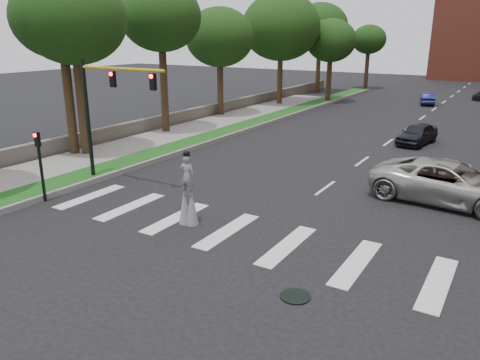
# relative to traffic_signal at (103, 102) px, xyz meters

# --- Properties ---
(ground_plane) EXTENTS (160.00, 160.00, 0.00)m
(ground_plane) POSITION_rel_traffic_signal_xyz_m (9.78, -3.00, -4.15)
(ground_plane) COLOR black
(ground_plane) RESTS_ON ground
(grass_median) EXTENTS (2.00, 60.00, 0.25)m
(grass_median) POSITION_rel_traffic_signal_xyz_m (-1.72, 17.00, -4.03)
(grass_median) COLOR #154814
(grass_median) RESTS_ON ground
(median_curb) EXTENTS (0.20, 60.00, 0.28)m
(median_curb) POSITION_rel_traffic_signal_xyz_m (-0.67, 17.00, -4.01)
(median_curb) COLOR gray
(median_curb) RESTS_ON ground
(sidewalk_left) EXTENTS (4.00, 60.00, 0.18)m
(sidewalk_left) POSITION_rel_traffic_signal_xyz_m (-4.72, 7.00, -4.06)
(sidewalk_left) COLOR gray
(sidewalk_left) RESTS_ON ground
(stone_wall) EXTENTS (0.50, 56.00, 1.10)m
(stone_wall) POSITION_rel_traffic_signal_xyz_m (-7.22, 19.00, -3.60)
(stone_wall) COLOR #58534C
(stone_wall) RESTS_ON ground
(manhole) EXTENTS (0.90, 0.90, 0.04)m
(manhole) POSITION_rel_traffic_signal_xyz_m (12.78, -5.00, -4.13)
(manhole) COLOR black
(manhole) RESTS_ON ground
(traffic_signal) EXTENTS (5.30, 0.23, 6.20)m
(traffic_signal) POSITION_rel_traffic_signal_xyz_m (0.00, 0.00, 0.00)
(traffic_signal) COLOR black
(traffic_signal) RESTS_ON ground
(secondary_signal) EXTENTS (0.25, 0.21, 3.23)m
(secondary_signal) POSITION_rel_traffic_signal_xyz_m (-0.52, -3.50, -2.20)
(secondary_signal) COLOR black
(secondary_signal) RESTS_ON ground
(stilt_performer) EXTENTS (0.84, 0.57, 3.06)m
(stilt_performer) POSITION_rel_traffic_signal_xyz_m (6.75, -2.20, -2.95)
(stilt_performer) COLOR #332314
(stilt_performer) RESTS_ON ground
(suv_crossing) EXTENTS (7.08, 3.78, 1.89)m
(suv_crossing) POSITION_rel_traffic_signal_xyz_m (15.27, 5.92, -3.20)
(suv_crossing) COLOR #B2B1A9
(suv_crossing) RESTS_ON ground
(car_near) EXTENTS (2.40, 4.51, 1.46)m
(car_near) POSITION_rel_traffic_signal_xyz_m (11.57, 17.53, -3.42)
(car_near) COLOR black
(car_near) RESTS_ON ground
(car_mid) EXTENTS (2.21, 4.17, 1.31)m
(car_mid) POSITION_rel_traffic_signal_xyz_m (8.50, 38.02, -3.50)
(car_mid) COLOR #16194D
(car_mid) RESTS_ON ground
(tree_1) EXTENTS (5.63, 5.63, 10.63)m
(tree_1) POSITION_rel_traffic_signal_xyz_m (-6.16, 2.93, 4.02)
(tree_1) COLOR #332314
(tree_1) RESTS_ON ground
(tree_2) EXTENTS (5.89, 5.89, 11.04)m
(tree_2) POSITION_rel_traffic_signal_xyz_m (-5.78, 11.35, 4.33)
(tree_2) COLOR #332314
(tree_2) RESTS_ON ground
(tree_3) EXTENTS (6.14, 6.14, 9.67)m
(tree_3) POSITION_rel_traffic_signal_xyz_m (-6.50, 20.04, 2.88)
(tree_3) COLOR #332314
(tree_3) RESTS_ON ground
(tree_4) EXTENTS (8.09, 8.09, 11.47)m
(tree_4) POSITION_rel_traffic_signal_xyz_m (-5.04, 29.25, 3.87)
(tree_4) COLOR #332314
(tree_4) RESTS_ON ground
(tree_5) EXTENTS (6.99, 6.99, 11.14)m
(tree_5) POSITION_rel_traffic_signal_xyz_m (-5.95, 42.03, 3.99)
(tree_5) COLOR #332314
(tree_5) RESTS_ON ground
(tree_6) EXTENTS (5.40, 5.40, 8.95)m
(tree_6) POSITION_rel_traffic_signal_xyz_m (-1.34, 33.95, 2.46)
(tree_6) COLOR #332314
(tree_6) RESTS_ON ground
(tree_7) EXTENTS (4.58, 4.58, 8.57)m
(tree_7) POSITION_rel_traffic_signal_xyz_m (-1.81, 49.45, 2.40)
(tree_7) COLOR #332314
(tree_7) RESTS_ON ground
(tree_8) EXTENTS (6.18, 6.18, 10.80)m
(tree_8) POSITION_rel_traffic_signal_xyz_m (-5.52, 3.31, 3.97)
(tree_8) COLOR #332314
(tree_8) RESTS_ON ground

